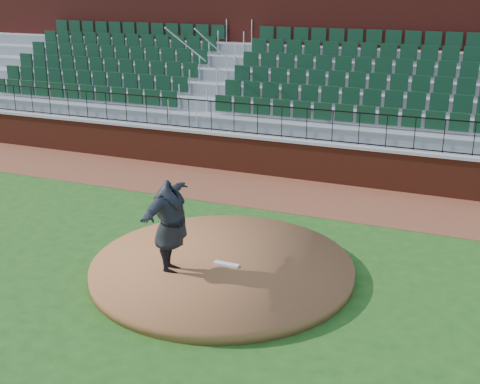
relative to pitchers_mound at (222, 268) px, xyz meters
The scene contains 10 objects.
ground 0.40m from the pitchers_mound, 140.69° to the left, with size 90.00×90.00×0.00m, color #204F16.
warning_track 5.65m from the pitchers_mound, 93.01° to the left, with size 34.00×3.20×0.01m, color brown.
field_wall 7.26m from the pitchers_mound, 92.35° to the left, with size 34.00×0.35×1.20m, color maroon.
wall_cap 7.34m from the pitchers_mound, 92.35° to the left, with size 34.00×0.45×0.10m, color #B7B7B7.
wall_railing 7.44m from the pitchers_mound, 92.35° to the left, with size 34.00×0.05×1.00m, color black, non-canonical shape.
seating_stands 10.21m from the pitchers_mound, 91.71° to the left, with size 34.00×5.10×4.60m, color gray, non-canonical shape.
concourse_wall 13.04m from the pitchers_mound, 91.33° to the left, with size 34.00×0.50×5.50m, color maroon.
pitchers_mound is the anchor object (origin of this frame).
pitching_rubber 0.20m from the pitchers_mound, 27.69° to the right, with size 0.58×0.14×0.04m, color silver.
pitcher 1.60m from the pitchers_mound, 138.81° to the right, with size 2.50×0.68×2.03m, color black.
Camera 1 is at (5.40, -11.54, 6.17)m, focal length 46.56 mm.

